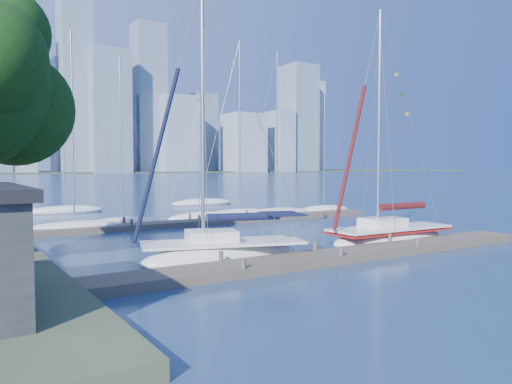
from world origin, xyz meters
TOP-DOWN VIEW (x-y plane):
  - ground at (0.00, 0.00)m, footprint 700.00×700.00m
  - near_dock at (0.00, 0.00)m, footprint 26.00×2.00m
  - far_dock at (2.00, 16.00)m, footprint 30.00×1.80m
  - sailboat_navy at (-4.00, 2.51)m, footprint 8.24×4.73m
  - sailboat_maroon at (6.31, 2.10)m, footprint 8.06×2.79m
  - bg_boat_0 at (-7.28, 16.95)m, footprint 7.03×3.16m
  - bg_boat_1 at (-3.77, 17.96)m, footprint 6.43×4.22m
  - bg_boat_2 at (3.15, 18.86)m, footprint 6.35×4.02m
  - bg_boat_3 at (6.32, 18.46)m, footprint 7.47×3.59m
  - bg_boat_4 at (9.67, 17.84)m, footprint 7.05×2.71m
  - bg_boat_5 at (15.53, 18.58)m, footprint 6.08×4.05m
  - bg_boat_6 at (-5.04, 30.86)m, footprint 7.23×3.97m
  - bg_boat_7 at (9.98, 32.79)m, footprint 7.50×2.85m
  - skyline at (20.75, 290.63)m, footprint 502.41×51.31m

SIDE VIEW (x-z plane):
  - ground at x=0.00m, z-range 0.00..0.00m
  - far_dock at x=2.00m, z-range 0.00..0.36m
  - near_dock at x=0.00m, z-range 0.00..0.40m
  - bg_boat_6 at x=-5.04m, z-range -5.09..5.54m
  - bg_boat_5 at x=15.53m, z-range -5.44..5.92m
  - bg_boat_7 at x=9.98m, z-range -5.78..6.27m
  - bg_boat_1 at x=-3.77m, z-range -5.94..6.43m
  - bg_boat_2 at x=3.15m, z-range -6.20..6.70m
  - bg_boat_0 at x=-7.28m, z-range -6.46..6.99m
  - bg_boat_4 at x=9.67m, z-range -6.91..7.47m
  - bg_boat_3 at x=6.32m, z-range -7.19..7.77m
  - sailboat_maroon at x=6.31m, z-range -5.55..7.67m
  - sailboat_navy at x=-4.00m, z-range -5.52..7.69m
  - skyline at x=20.75m, z-range -19.58..88.48m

